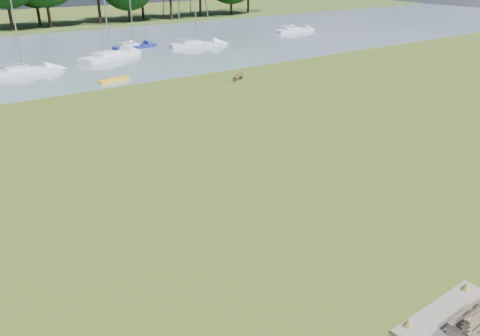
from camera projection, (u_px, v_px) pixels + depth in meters
ground at (220, 178)px, 24.63m from camera, size 220.00×220.00×0.00m
river at (23, 58)px, 55.63m from camera, size 220.00×40.00×0.10m
concrete_pad at (477, 333)px, 14.27m from camera, size 4.20×3.20×0.10m
bench_pair at (480, 321)px, 14.09m from camera, size 1.84×1.10×0.98m
riverbank_bench at (238, 76)px, 44.97m from camera, size 1.36×0.87×0.81m
kayak at (114, 80)px, 44.43m from camera, size 3.13×1.33×0.30m
sailboat_1 at (196, 43)px, 62.71m from camera, size 7.29×3.53×9.23m
sailboat_2 at (110, 55)px, 54.78m from camera, size 8.32×5.40×9.20m
sailboat_3 at (294, 29)px, 76.06m from camera, size 6.83×2.39×8.79m
sailboat_5 at (23, 70)px, 47.21m from camera, size 6.45×1.92×7.41m
sailboat_7 at (133, 45)px, 61.44m from camera, size 5.69×2.09×7.34m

